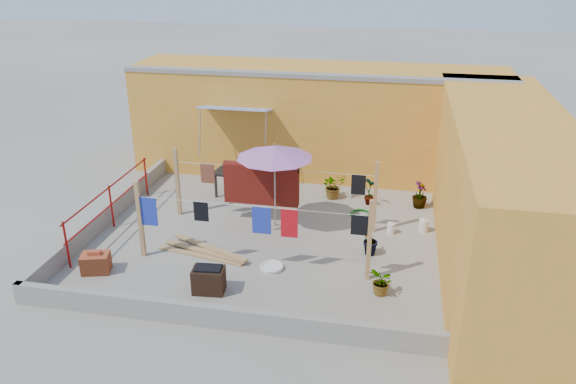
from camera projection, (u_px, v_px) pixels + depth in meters
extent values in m
plane|color=#9E998E|center=(266.00, 237.00, 13.47)|extent=(80.00, 80.00, 0.00)
cube|color=orange|center=(317.00, 120.00, 16.98)|extent=(11.00, 2.40, 3.20)
cube|color=gray|center=(313.00, 76.00, 15.42)|extent=(11.00, 0.35, 0.12)
cube|color=#2D51B2|center=(235.00, 109.00, 15.70)|extent=(2.00, 0.79, 0.22)
cylinder|color=gray|center=(200.00, 133.00, 15.79)|extent=(0.03, 0.30, 1.28)
cylinder|color=gray|center=(266.00, 137.00, 15.46)|extent=(0.03, 0.30, 1.28)
cube|color=orange|center=(503.00, 192.00, 11.91)|extent=(2.40, 9.00, 3.20)
cube|color=gray|center=(221.00, 317.00, 10.16)|extent=(8.30, 0.16, 0.44)
cube|color=gray|center=(108.00, 214.00, 14.11)|extent=(0.16, 7.30, 0.44)
cylinder|color=maroon|center=(67.00, 245.00, 11.96)|extent=(0.05, 0.05, 1.10)
cylinder|color=maroon|center=(111.00, 206.00, 13.76)|extent=(0.05, 0.05, 1.10)
cylinder|color=maroon|center=(146.00, 177.00, 15.56)|extent=(0.05, 0.05, 1.10)
cylinder|color=maroon|center=(109.00, 188.00, 13.56)|extent=(0.04, 4.20, 0.04)
cylinder|color=maroon|center=(111.00, 205.00, 13.74)|extent=(0.04, 4.20, 0.04)
cube|color=tan|center=(140.00, 219.00, 12.30)|extent=(0.09, 0.09, 1.80)
cube|color=tan|center=(369.00, 241.00, 11.41)|extent=(0.09, 0.09, 1.80)
cube|color=tan|center=(375.00, 198.00, 13.39)|extent=(0.09, 0.09, 1.80)
cube|color=tan|center=(177.00, 182.00, 14.28)|extent=(0.09, 0.09, 1.80)
cylinder|color=silver|center=(250.00, 206.00, 11.64)|extent=(5.00, 0.01, 0.01)
cylinder|color=silver|center=(273.00, 169.00, 13.62)|extent=(5.00, 0.01, 0.01)
cube|color=#54130E|center=(261.00, 185.00, 13.85)|extent=(1.87, 0.22, 1.00)
cube|color=black|center=(358.00, 185.00, 13.35)|extent=(0.34, 0.02, 0.51)
cube|color=brown|center=(208.00, 174.00, 14.02)|extent=(0.36, 0.02, 0.51)
cube|color=#1F31A8|center=(148.00, 211.00, 12.18)|extent=(0.42, 0.02, 0.67)
cube|color=black|center=(201.00, 211.00, 11.92)|extent=(0.32, 0.02, 0.45)
cube|color=#B40E17|center=(289.00, 223.00, 11.61)|extent=(0.36, 0.02, 0.64)
cube|color=#1F31A8|center=(261.00, 220.00, 11.72)|extent=(0.40, 0.02, 0.62)
cube|color=black|center=(360.00, 225.00, 11.32)|extent=(0.36, 0.02, 0.44)
cylinder|color=gray|center=(275.00, 226.00, 13.92)|extent=(0.33, 0.33, 0.05)
cylinder|color=gray|center=(275.00, 189.00, 13.51)|extent=(0.04, 0.04, 2.09)
cone|color=#B963A4|center=(275.00, 152.00, 13.14)|extent=(2.06, 2.06, 0.29)
cylinder|color=gray|center=(274.00, 145.00, 13.08)|extent=(0.04, 0.04, 0.09)
cube|color=black|center=(242.00, 173.00, 15.43)|extent=(1.63, 0.97, 0.06)
cube|color=black|center=(216.00, 186.00, 15.51)|extent=(0.06, 0.06, 0.67)
cube|color=black|center=(225.00, 178.00, 16.04)|extent=(0.06, 0.06, 0.67)
cube|color=black|center=(261.00, 192.00, 15.10)|extent=(0.06, 0.06, 0.67)
cube|color=black|center=(269.00, 184.00, 15.63)|extent=(0.06, 0.06, 0.67)
cube|color=#B04E28|center=(96.00, 263.00, 11.94)|extent=(0.67, 0.56, 0.42)
cube|color=#A74127|center=(94.00, 253.00, 11.84)|extent=(0.29, 0.19, 0.08)
cube|color=tan|center=(200.00, 255.00, 12.61)|extent=(2.10, 0.53, 0.04)
cube|color=tan|center=(205.00, 251.00, 12.68)|extent=(2.08, 0.71, 0.04)
cube|color=tan|center=(210.00, 247.00, 12.76)|extent=(2.00, 0.98, 0.04)
cube|color=black|center=(209.00, 280.00, 11.22)|extent=(0.66, 0.48, 0.52)
cube|color=black|center=(208.00, 268.00, 11.11)|extent=(0.55, 0.36, 0.04)
cylinder|color=silver|center=(272.00, 268.00, 12.11)|extent=(0.48, 0.48, 0.06)
torus|color=silver|center=(272.00, 266.00, 12.10)|extent=(0.51, 0.51, 0.05)
cylinder|color=silver|center=(423.00, 226.00, 13.66)|extent=(0.23, 0.23, 0.31)
cylinder|color=silver|center=(424.00, 219.00, 13.59)|extent=(0.06, 0.06, 0.05)
cylinder|color=silver|center=(391.00, 228.00, 13.59)|extent=(0.20, 0.20, 0.27)
cylinder|color=silver|center=(391.00, 223.00, 13.53)|extent=(0.05, 0.05, 0.04)
torus|color=#187020|center=(361.00, 214.00, 14.56)|extent=(0.56, 0.56, 0.04)
torus|color=#187020|center=(361.00, 213.00, 14.55)|extent=(0.48, 0.48, 0.04)
imported|color=#1D5017|center=(333.00, 186.00, 15.45)|extent=(0.83, 0.80, 0.71)
imported|color=#1D5017|center=(420.00, 195.00, 14.89)|extent=(0.47, 0.47, 0.72)
imported|color=#1D5017|center=(370.00, 191.00, 15.04)|extent=(0.51, 0.47, 0.80)
imported|color=#1D5017|center=(369.00, 240.00, 12.53)|extent=(0.52, 0.53, 0.75)
imported|color=#1D5017|center=(382.00, 282.00, 11.10)|extent=(0.60, 0.64, 0.58)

